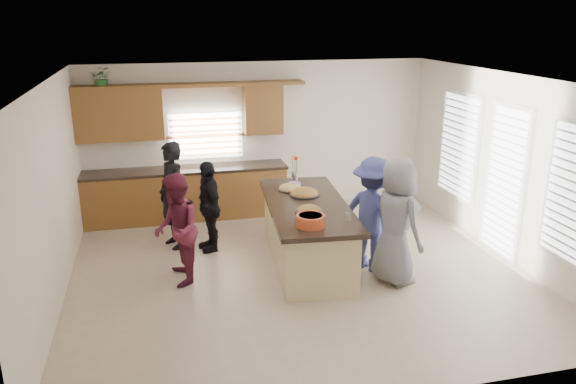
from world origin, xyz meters
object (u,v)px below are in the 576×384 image
object	(u,v)px
woman_left_back	(172,195)
island	(307,234)
woman_right_front	(397,222)
woman_left_front	(209,206)
woman_right_back	(373,214)
salad_bowl	(311,220)
woman_left_mid	(177,230)

from	to	relation	value
woman_left_back	island	bearing A→B (deg)	37.74
island	woman_right_front	size ratio (longest dim) A/B	1.56
woman_left_front	island	bearing A→B (deg)	47.50
woman_right_back	woman_left_back	bearing A→B (deg)	31.24
salad_bowl	woman_left_back	world-z (taller)	woman_left_back
salad_bowl	woman_right_front	xyz separation A→B (m)	(1.24, 0.02, -0.14)
salad_bowl	woman_right_front	distance (m)	1.25
salad_bowl	woman_left_back	bearing A→B (deg)	130.20
woman_left_back	woman_right_front	size ratio (longest dim) A/B	0.97
woman_right_front	woman_left_back	bearing A→B (deg)	40.51
island	woman_right_back	xyz separation A→B (m)	(0.88, -0.43, 0.40)
island	woman_right_front	distance (m)	1.44
salad_bowl	woman_right_back	distance (m)	1.21
salad_bowl	woman_right_back	xyz separation A→B (m)	(1.09, 0.50, -0.19)
island	woman_left_back	world-z (taller)	woman_left_back
woman_left_mid	woman_right_back	distance (m)	2.81
woman_left_mid	woman_right_back	bearing A→B (deg)	84.49
salad_bowl	woman_left_back	size ratio (longest dim) A/B	0.22
woman_left_back	woman_left_mid	world-z (taller)	woman_left_back
salad_bowl	woman_left_mid	world-z (taller)	woman_left_mid
island	salad_bowl	world-z (taller)	salad_bowl
island	woman_left_back	size ratio (longest dim) A/B	1.61
island	woman_left_front	size ratio (longest dim) A/B	1.91
woman_right_back	woman_left_mid	bearing A→B (deg)	55.84
woman_right_back	salad_bowl	bearing A→B (deg)	84.46
woman_left_back	woman_right_front	bearing A→B (deg)	33.11
woman_left_mid	woman_right_front	size ratio (longest dim) A/B	0.88
woman_left_back	woman_right_front	xyz separation A→B (m)	(2.95, -2.00, 0.03)
salad_bowl	woman_right_back	bearing A→B (deg)	24.65
woman_left_front	woman_left_back	bearing A→B (deg)	-127.22
woman_right_back	woman_right_front	bearing A→B (deg)	167.08
island	woman_left_back	xyz separation A→B (m)	(-1.92, 1.09, 0.41)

